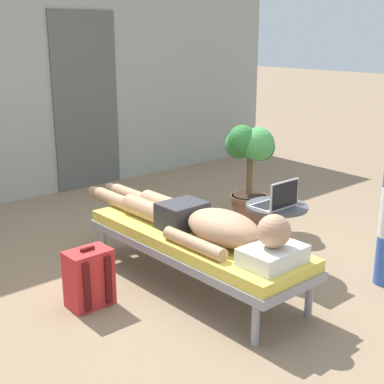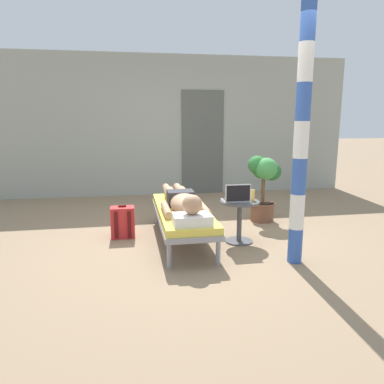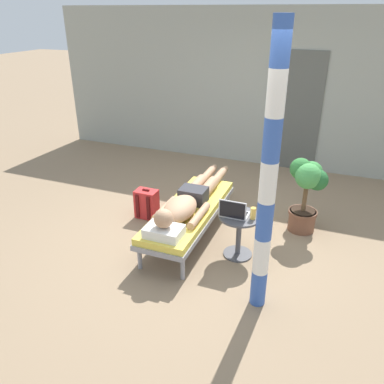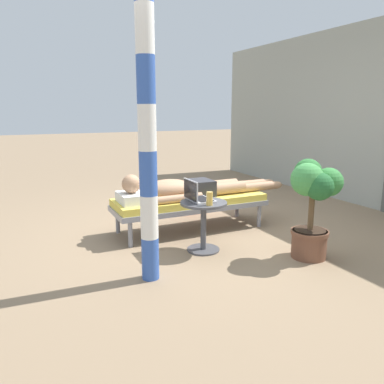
# 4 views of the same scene
# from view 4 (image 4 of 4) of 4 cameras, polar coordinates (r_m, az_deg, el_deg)

# --- Properties ---
(ground_plane) EXTENTS (40.00, 40.00, 0.00)m
(ground_plane) POSITION_cam_4_polar(r_m,az_deg,el_deg) (4.58, 0.91, -6.13)
(ground_plane) COLOR #8C7256
(house_wall_back) EXTENTS (7.60, 0.20, 2.70)m
(house_wall_back) POSITION_cam_4_polar(r_m,az_deg,el_deg) (6.34, 25.24, 10.28)
(house_wall_back) COLOR #999E93
(house_wall_back) RESTS_ON ground
(lounge_chair) EXTENTS (0.62, 1.87, 0.42)m
(lounge_chair) POSITION_cam_4_polar(r_m,az_deg,el_deg) (4.60, -0.26, -1.56)
(lounge_chair) COLOR gray
(lounge_chair) RESTS_ON ground
(person_reclining) EXTENTS (0.53, 2.17, 0.32)m
(person_reclining) POSITION_cam_4_polar(r_m,az_deg,el_deg) (4.54, -0.81, 0.47)
(person_reclining) COLOR white
(person_reclining) RESTS_ON lounge_chair
(side_table) EXTENTS (0.48, 0.48, 0.52)m
(side_table) POSITION_cam_4_polar(r_m,az_deg,el_deg) (3.93, 1.73, -3.85)
(side_table) COLOR #4C4C51
(side_table) RESTS_ON ground
(laptop) EXTENTS (0.31, 0.24, 0.23)m
(laptop) POSITION_cam_4_polar(r_m,az_deg,el_deg) (3.90, 0.67, -0.53)
(laptop) COLOR silver
(laptop) RESTS_ON side_table
(drink_glass) EXTENTS (0.06, 0.06, 0.14)m
(drink_glass) POSITION_cam_4_polar(r_m,az_deg,el_deg) (3.73, 2.64, -0.99)
(drink_glass) COLOR gold
(drink_glass) RESTS_ON side_table
(backpack) EXTENTS (0.30, 0.26, 0.42)m
(backpack) POSITION_cam_4_polar(r_m,az_deg,el_deg) (5.39, -1.10, -1.12)
(backpack) COLOR red
(backpack) RESTS_ON ground
(potted_plant) EXTENTS (0.48, 0.55, 0.98)m
(potted_plant) POSITION_cam_4_polar(r_m,az_deg,el_deg) (3.86, 17.69, -0.98)
(potted_plant) COLOR brown
(potted_plant) RESTS_ON ground
(porch_post) EXTENTS (0.15, 0.15, 2.60)m
(porch_post) POSITION_cam_4_polar(r_m,az_deg,el_deg) (3.12, -6.74, 9.53)
(porch_post) COLOR #3359B2
(porch_post) RESTS_ON ground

